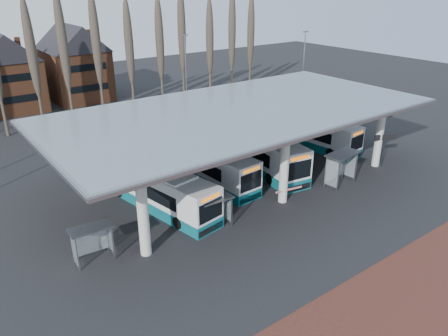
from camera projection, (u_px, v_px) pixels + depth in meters
ground at (305, 214)px, 32.74m from camera, size 140.00×140.00×0.00m
station_canopy at (240, 116)px, 36.35m from camera, size 32.00×16.00×6.34m
poplar_row at (113, 44)px, 53.48m from camera, size 45.10×1.10×14.50m
lamp_post_b at (186, 76)px, 53.00m from camera, size 0.80×0.16×10.17m
lamp_post_c at (303, 70)px, 56.26m from camera, size 0.80×0.16×10.17m
bus_0 at (156, 188)px, 33.34m from camera, size 4.47×11.99×3.26m
bus_1 at (205, 162)px, 37.99m from camera, size 3.14×11.81×3.25m
bus_2 at (257, 148)px, 40.63m from camera, size 4.59×12.97×3.53m
bus_3 at (308, 131)px, 45.76m from camera, size 3.59×11.68×3.19m
shelter_0 at (91, 236)px, 26.73m from camera, size 2.65×1.46×2.39m
shelter_1 at (213, 206)px, 30.30m from camera, size 2.63×1.42×2.38m
shelter_2 at (340, 161)px, 36.67m from camera, size 3.25×1.88×2.88m
info_sign_0 at (385, 140)px, 39.94m from camera, size 2.01×0.92×3.17m
info_sign_1 at (382, 117)px, 45.48m from camera, size 2.22×1.02×3.50m
barrier at (288, 190)px, 34.27m from camera, size 2.40×0.85×1.21m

